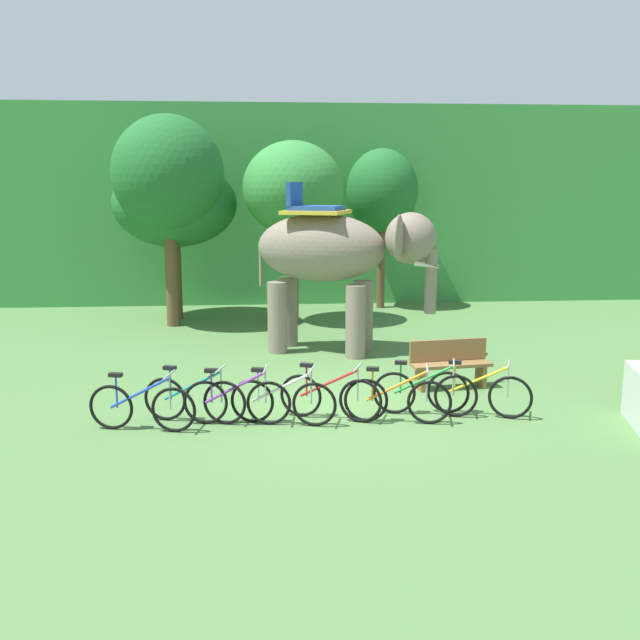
% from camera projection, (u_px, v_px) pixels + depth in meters
% --- Properties ---
extents(ground_plane, '(80.00, 80.00, 0.00)m').
position_uv_depth(ground_plane, '(340.00, 405.00, 12.33)').
color(ground_plane, '#4C753D').
extents(foliage_hedge, '(36.00, 6.00, 6.15)m').
position_uv_depth(foliage_hedge, '(300.00, 203.00, 25.00)').
color(foliage_hedge, '#3D8E42').
rests_on(foliage_hedge, ground).
extents(tree_far_left, '(2.88, 2.88, 5.50)m').
position_uv_depth(tree_far_left, '(168.00, 175.00, 18.45)').
color(tree_far_left, brown).
rests_on(tree_far_left, ground).
extents(tree_center, '(3.36, 3.36, 4.37)m').
position_uv_depth(tree_center, '(175.00, 204.00, 19.50)').
color(tree_center, brown).
rests_on(tree_center, ground).
extents(tree_left, '(2.67, 2.67, 4.87)m').
position_uv_depth(tree_left, '(293.00, 189.00, 18.94)').
color(tree_left, brown).
rests_on(tree_left, ground).
extents(tree_far_right, '(2.13, 2.13, 4.78)m').
position_uv_depth(tree_far_right, '(382.00, 191.00, 21.34)').
color(tree_far_right, brown).
rests_on(tree_far_right, ground).
extents(elephant, '(4.21, 2.82, 3.78)m').
position_uv_depth(elephant, '(335.00, 255.00, 15.78)').
color(elephant, gray).
rests_on(elephant, ground).
extents(bike_blue, '(1.68, 0.56, 0.92)m').
position_uv_depth(bike_blue, '(142.00, 407.00, 10.96)').
color(bike_blue, black).
rests_on(bike_blue, ground).
extents(bike_teal, '(1.66, 0.64, 0.92)m').
position_uv_depth(bike_teal, '(194.00, 399.00, 11.35)').
color(bike_teal, black).
rests_on(bike_teal, ground).
extents(bike_purple, '(1.70, 0.52, 0.92)m').
position_uv_depth(bike_purple, '(237.00, 401.00, 11.25)').
color(bike_purple, black).
rests_on(bike_purple, ground).
extents(bike_white, '(1.67, 0.60, 0.92)m').
position_uv_depth(bike_white, '(283.00, 401.00, 11.25)').
color(bike_white, black).
rests_on(bike_white, ground).
extents(bike_red, '(1.61, 0.75, 0.92)m').
position_uv_depth(bike_red, '(330.00, 396.00, 11.49)').
color(bike_red, black).
rests_on(bike_red, ground).
extents(bike_orange, '(1.69, 0.53, 0.92)m').
position_uv_depth(bike_orange, '(397.00, 400.00, 11.32)').
color(bike_orange, black).
rests_on(bike_orange, ground).
extents(bike_green, '(1.67, 0.61, 0.92)m').
position_uv_depth(bike_green, '(425.00, 393.00, 11.70)').
color(bike_green, black).
rests_on(bike_green, ground).
extents(bike_yellow, '(1.60, 0.76, 0.92)m').
position_uv_depth(bike_yellow, '(478.00, 393.00, 11.68)').
color(bike_yellow, black).
rests_on(bike_yellow, ground).
extents(wooden_bench, '(1.54, 0.60, 0.89)m').
position_uv_depth(wooden_bench, '(450.00, 362.00, 13.30)').
color(wooden_bench, brown).
rests_on(wooden_bench, ground).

